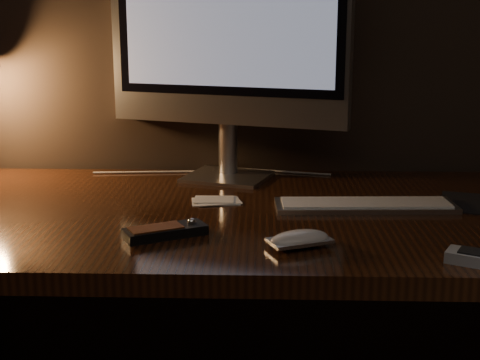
{
  "coord_description": "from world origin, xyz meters",
  "views": [
    {
      "loc": [
        0.02,
        0.5,
        1.14
      ],
      "look_at": [
        -0.02,
        1.73,
        0.84
      ],
      "focal_mm": 50.0,
      "sensor_mm": 36.0,
      "label": 1
    }
  ],
  "objects_px": {
    "desk": "(251,255)",
    "monitor": "(227,26)",
    "keyboard": "(365,205)",
    "media_remote": "(165,231)",
    "mouse": "(300,241)"
  },
  "relations": [
    {
      "from": "mouse",
      "to": "media_remote",
      "type": "xyz_separation_m",
      "value": [
        -0.24,
        0.05,
        -0.0
      ]
    },
    {
      "from": "desk",
      "to": "monitor",
      "type": "distance_m",
      "value": 0.55
    },
    {
      "from": "monitor",
      "to": "keyboard",
      "type": "height_order",
      "value": "monitor"
    },
    {
      "from": "desk",
      "to": "mouse",
      "type": "bearing_deg",
      "value": -73.62
    },
    {
      "from": "monitor",
      "to": "keyboard",
      "type": "relative_size",
      "value": 1.67
    },
    {
      "from": "monitor",
      "to": "desk",
      "type": "bearing_deg",
      "value": -54.8
    },
    {
      "from": "keyboard",
      "to": "mouse",
      "type": "bearing_deg",
      "value": -123.3
    },
    {
      "from": "keyboard",
      "to": "media_remote",
      "type": "xyz_separation_m",
      "value": [
        -0.4,
        -0.21,
        0.0
      ]
    },
    {
      "from": "desk",
      "to": "keyboard",
      "type": "bearing_deg",
      "value": -12.06
    },
    {
      "from": "desk",
      "to": "mouse",
      "type": "relative_size",
      "value": 14.57
    },
    {
      "from": "monitor",
      "to": "media_remote",
      "type": "relative_size",
      "value": 3.97
    },
    {
      "from": "keyboard",
      "to": "media_remote",
      "type": "distance_m",
      "value": 0.45
    },
    {
      "from": "mouse",
      "to": "media_remote",
      "type": "bearing_deg",
      "value": 144.89
    },
    {
      "from": "desk",
      "to": "keyboard",
      "type": "height_order",
      "value": "keyboard"
    },
    {
      "from": "desk",
      "to": "media_remote",
      "type": "bearing_deg",
      "value": -120.78
    }
  ]
}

